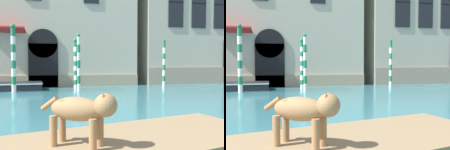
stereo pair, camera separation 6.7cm
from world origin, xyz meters
TOP-DOWN VIEW (x-y plane):
  - palazzo_right at (16.29, 22.66)m, footprint 12.77×6.13m
  - dog_on_deck at (2.77, 4.28)m, footprint 1.12×0.84m
  - boat_moored_near_palazzo at (-0.74, 18.01)m, footprint 5.27×2.10m
  - mooring_pole_0 at (10.35, 17.77)m, footprint 0.21×0.21m
  - mooring_pole_2 at (4.02, 17.62)m, footprint 0.29×0.29m
  - mooring_pole_3 at (4.07, 16.38)m, footprint 0.21×0.21m
  - mooring_pole_4 at (0.27, 16.69)m, footprint 0.27×0.27m

SIDE VIEW (x-z plane):
  - boat_moored_near_palazzo at x=-0.74m, z-range 0.01..0.52m
  - dog_on_deck at x=2.77m, z-range 0.64..1.50m
  - mooring_pole_2 at x=4.02m, z-range 0.02..3.39m
  - mooring_pole_0 at x=10.35m, z-range 0.02..3.43m
  - mooring_pole_3 at x=4.07m, z-range 0.02..3.54m
  - mooring_pole_4 at x=0.27m, z-range 0.02..4.06m
  - palazzo_right at x=16.29m, z-range -0.02..14.08m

